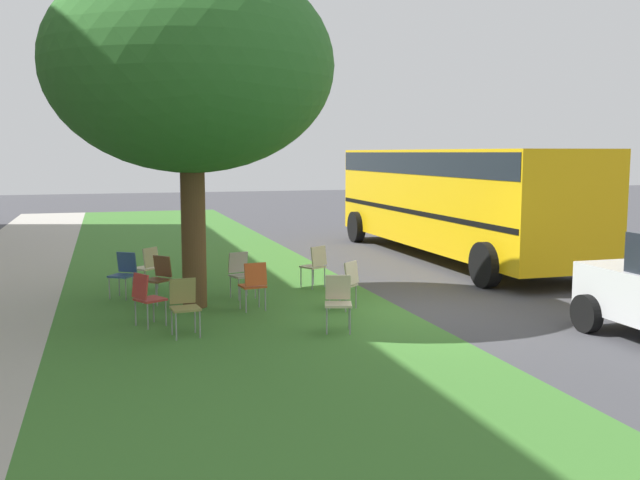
{
  "coord_description": "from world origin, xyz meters",
  "views": [
    {
      "loc": [
        -11.22,
        5.29,
        2.81
      ],
      "look_at": [
        1.74,
        1.38,
        1.14
      ],
      "focal_mm": 40.14,
      "sensor_mm": 36.0,
      "label": 1
    }
  ],
  "objects_px": {
    "chair_2": "(254,282)",
    "chair_3": "(124,271)",
    "chair_5": "(338,299)",
    "chair_9": "(241,271)",
    "chair_7": "(159,275)",
    "chair_4": "(346,281)",
    "chair_1": "(147,265)",
    "chair_0": "(315,263)",
    "school_bus": "(452,192)",
    "chair_8": "(184,303)",
    "chair_6": "(146,295)",
    "street_tree": "(190,67)"
  },
  "relations": [
    {
      "from": "chair_2",
      "to": "chair_3",
      "type": "distance_m",
      "value": 2.89
    },
    {
      "from": "chair_5",
      "to": "chair_9",
      "type": "distance_m",
      "value": 3.19
    },
    {
      "from": "chair_3",
      "to": "chair_7",
      "type": "xyz_separation_m",
      "value": [
        -0.69,
        -0.61,
        0.0
      ]
    },
    {
      "from": "chair_4",
      "to": "chair_1",
      "type": "bearing_deg",
      "value": 48.14
    },
    {
      "from": "chair_0",
      "to": "chair_9",
      "type": "distance_m",
      "value": 1.75
    },
    {
      "from": "chair_4",
      "to": "school_bus",
      "type": "relative_size",
      "value": 0.08
    },
    {
      "from": "chair_3",
      "to": "chair_2",
      "type": "bearing_deg",
      "value": -131.17
    },
    {
      "from": "chair_1",
      "to": "chair_4",
      "type": "xyz_separation_m",
      "value": [
        -2.96,
        -3.3,
        0.0
      ]
    },
    {
      "from": "chair_8",
      "to": "chair_7",
      "type": "bearing_deg",
      "value": 4.34
    },
    {
      "from": "chair_3",
      "to": "chair_8",
      "type": "height_order",
      "value": "same"
    },
    {
      "from": "chair_6",
      "to": "chair_9",
      "type": "bearing_deg",
      "value": -45.05
    },
    {
      "from": "chair_0",
      "to": "chair_6",
      "type": "height_order",
      "value": "same"
    },
    {
      "from": "chair_1",
      "to": "chair_7",
      "type": "relative_size",
      "value": 1.0
    },
    {
      "from": "street_tree",
      "to": "school_bus",
      "type": "relative_size",
      "value": 0.6
    },
    {
      "from": "street_tree",
      "to": "school_bus",
      "type": "xyz_separation_m",
      "value": [
        4.16,
        -7.3,
        -2.54
      ]
    },
    {
      "from": "chair_1",
      "to": "chair_2",
      "type": "relative_size",
      "value": 1.0
    },
    {
      "from": "chair_0",
      "to": "chair_5",
      "type": "distance_m",
      "value": 3.64
    },
    {
      "from": "chair_5",
      "to": "school_bus",
      "type": "distance_m",
      "value": 8.58
    },
    {
      "from": "chair_5",
      "to": "chair_8",
      "type": "bearing_deg",
      "value": 80.37
    },
    {
      "from": "chair_7",
      "to": "chair_9",
      "type": "bearing_deg",
      "value": -88.52
    },
    {
      "from": "chair_4",
      "to": "chair_8",
      "type": "bearing_deg",
      "value": 108.83
    },
    {
      "from": "street_tree",
      "to": "chair_9",
      "type": "bearing_deg",
      "value": -57.73
    },
    {
      "from": "chair_7",
      "to": "chair_1",
      "type": "bearing_deg",
      "value": 5.41
    },
    {
      "from": "chair_2",
      "to": "chair_3",
      "type": "height_order",
      "value": "same"
    },
    {
      "from": "chair_3",
      "to": "chair_5",
      "type": "relative_size",
      "value": 1.0
    },
    {
      "from": "chair_2",
      "to": "chair_5",
      "type": "height_order",
      "value": "same"
    },
    {
      "from": "chair_8",
      "to": "chair_6",
      "type": "bearing_deg",
      "value": 35.16
    },
    {
      "from": "chair_0",
      "to": "chair_3",
      "type": "height_order",
      "value": "same"
    },
    {
      "from": "chair_4",
      "to": "chair_6",
      "type": "bearing_deg",
      "value": 94.33
    },
    {
      "from": "school_bus",
      "to": "chair_0",
      "type": "bearing_deg",
      "value": 122.83
    },
    {
      "from": "chair_0",
      "to": "chair_9",
      "type": "relative_size",
      "value": 1.0
    },
    {
      "from": "chair_4",
      "to": "chair_8",
      "type": "xyz_separation_m",
      "value": [
        -1.01,
        2.97,
        0.0
      ]
    },
    {
      "from": "chair_3",
      "to": "chair_6",
      "type": "height_order",
      "value": "same"
    },
    {
      "from": "chair_0",
      "to": "chair_2",
      "type": "bearing_deg",
      "value": 137.05
    },
    {
      "from": "chair_1",
      "to": "school_bus",
      "type": "xyz_separation_m",
      "value": [
        2.22,
        -8.03,
        1.24
      ]
    },
    {
      "from": "chair_0",
      "to": "chair_5",
      "type": "height_order",
      "value": "same"
    },
    {
      "from": "chair_0",
      "to": "chair_9",
      "type": "bearing_deg",
      "value": 107.92
    },
    {
      "from": "chair_7",
      "to": "school_bus",
      "type": "height_order",
      "value": "school_bus"
    },
    {
      "from": "street_tree",
      "to": "chair_0",
      "type": "xyz_separation_m",
      "value": [
        1.15,
        -2.63,
        -3.78
      ]
    },
    {
      "from": "chair_3",
      "to": "chair_8",
      "type": "relative_size",
      "value": 1.0
    },
    {
      "from": "chair_3",
      "to": "chair_4",
      "type": "distance_m",
      "value": 4.41
    },
    {
      "from": "chair_5",
      "to": "school_bus",
      "type": "height_order",
      "value": "school_bus"
    },
    {
      "from": "chair_5",
      "to": "school_bus",
      "type": "bearing_deg",
      "value": -39.06
    },
    {
      "from": "chair_1",
      "to": "chair_2",
      "type": "height_order",
      "value": "same"
    },
    {
      "from": "school_bus",
      "to": "chair_4",
      "type": "bearing_deg",
      "value": 137.59
    },
    {
      "from": "chair_8",
      "to": "chair_3",
      "type": "bearing_deg",
      "value": 13.76
    },
    {
      "from": "chair_0",
      "to": "chair_6",
      "type": "xyz_separation_m",
      "value": [
        -2.43,
        3.56,
        0.0
      ]
    },
    {
      "from": "chair_0",
      "to": "chair_8",
      "type": "height_order",
      "value": "same"
    },
    {
      "from": "chair_5",
      "to": "chair_7",
      "type": "height_order",
      "value": "same"
    },
    {
      "from": "chair_7",
      "to": "street_tree",
      "type": "bearing_deg",
      "value": -133.6
    }
  ]
}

